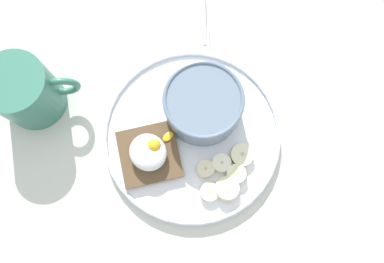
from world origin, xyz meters
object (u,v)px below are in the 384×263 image
banana_slice_back (205,169)px  knife (204,30)px  banana_slice_right (222,163)px  banana_slice_inner (227,189)px  banana_slice_front (237,174)px  banana_slice_left (209,192)px  banana_slice_outer (242,155)px  toast_slice (149,154)px  coffee_mug (26,92)px  poached_egg (149,151)px  oatmeal_bowl (203,105)px

banana_slice_back → knife: 23.45cm
banana_slice_right → banana_slice_inner: bearing=152.4°
banana_slice_right → knife: bearing=-32.8°
banana_slice_front → banana_slice_left: 4.84cm
knife → banana_slice_left: bearing=142.3°
banana_slice_left → banana_slice_outer: 7.37cm
toast_slice → banana_slice_left: bearing=-160.5°
banana_slice_right → coffee_mug: bearing=31.8°
toast_slice → banana_slice_left: 10.52cm
banana_slice_left → knife: banana_slice_left is taller
banana_slice_front → poached_egg: bearing=38.2°
poached_egg → banana_slice_outer: 13.85cm
poached_egg → oatmeal_bowl: bearing=-87.2°
banana_slice_front → banana_slice_left: bearing=84.4°
oatmeal_bowl → coffee_mug: 26.18cm
banana_slice_back → knife: bearing=-38.9°
banana_slice_back → banana_slice_right: size_ratio=0.90×
oatmeal_bowl → banana_slice_outer: (-9.21, -0.07, -2.27)cm
banana_slice_right → coffee_mug: coffee_mug is taller
poached_egg → knife: 22.91cm
toast_slice → poached_egg: 1.86cm
banana_slice_right → banana_slice_outer: same height
banana_slice_front → banana_slice_back: bearing=42.7°
banana_slice_left → banana_slice_outer: (1.23, -7.26, 0.13)cm
banana_slice_front → knife: banana_slice_front is taller
toast_slice → poached_egg: bearing=-85.7°
banana_slice_front → banana_slice_left: banana_slice_front is taller
banana_slice_back → banana_slice_right: banana_slice_right is taller
banana_slice_left → banana_slice_right: banana_slice_right is taller
banana_slice_inner → coffee_mug: size_ratio=0.42×
banana_slice_back → knife: size_ratio=0.34×
banana_slice_inner → knife: size_ratio=0.48×
banana_slice_back → coffee_mug: coffee_mug is taller
toast_slice → coffee_mug: size_ratio=0.97×
toast_slice → banana_slice_outer: size_ratio=2.74×
poached_egg → banana_slice_left: poached_egg is taller
banana_slice_front → banana_slice_back: (3.43, 3.16, -0.10)cm
coffee_mug → banana_slice_front: bearing=-149.4°
toast_slice → coffee_mug: 20.37cm
banana_slice_front → coffee_mug: 33.36cm
banana_slice_left → coffee_mug: bearing=23.2°
banana_slice_right → poached_egg: bearing=43.5°
oatmeal_bowl → banana_slice_front: size_ratio=3.29×
banana_slice_inner → banana_slice_outer: size_ratio=1.18×
banana_slice_outer → coffee_mug: coffee_mug is taller
banana_slice_back → banana_slice_inner: banana_slice_inner is taller
coffee_mug → knife: coffee_mug is taller
banana_slice_outer → oatmeal_bowl: bearing=0.4°
banana_slice_back → banana_slice_inner: (-4.27, -0.62, 0.14)cm
banana_slice_back → banana_slice_inner: bearing=-171.7°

